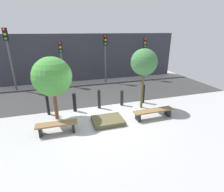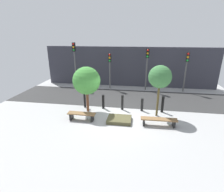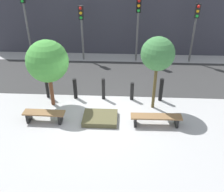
{
  "view_description": "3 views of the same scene",
  "coord_description": "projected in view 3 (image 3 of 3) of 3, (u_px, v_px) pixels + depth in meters",
  "views": [
    {
      "loc": [
        -1.89,
        -7.23,
        3.99
      ],
      "look_at": [
        0.2,
        -0.43,
        1.29
      ],
      "focal_mm": 28.0,
      "sensor_mm": 36.0,
      "label": 1
    },
    {
      "loc": [
        1.0,
        -9.54,
        4.79
      ],
      "look_at": [
        -0.53,
        0.2,
        1.31
      ],
      "focal_mm": 28.0,
      "sensor_mm": 36.0,
      "label": 2
    },
    {
      "loc": [
        0.91,
        -8.63,
        6.01
      ],
      "look_at": [
        0.45,
        0.1,
        0.84
      ],
      "focal_mm": 40.0,
      "sensor_mm": 36.0,
      "label": 3
    }
  ],
  "objects": [
    {
      "name": "ground_plane",
      "position": [
        101.0,
        114.0,
        10.52
      ],
      "size": [
        18.0,
        18.0,
        0.0
      ],
      "primitive_type": "plane",
      "color": "#A2A2A2"
    },
    {
      "name": "road_strip",
      "position": [
        107.0,
        76.0,
        13.61
      ],
      "size": [
        18.0,
        4.17,
        0.01
      ],
      "primitive_type": "cube",
      "color": "#313131",
      "rests_on": "ground"
    },
    {
      "name": "building_facade",
      "position": [
        111.0,
        24.0,
        15.84
      ],
      "size": [
        16.2,
        0.5,
        3.73
      ],
      "primitive_type": "cube",
      "color": "#33333D",
      "rests_on": "ground"
    },
    {
      "name": "bench_left",
      "position": [
        44.0,
        115.0,
        9.91
      ],
      "size": [
        1.65,
        0.45,
        0.45
      ],
      "rotation": [
        0.0,
        0.0,
        -0.02
      ],
      "color": "black",
      "rests_on": "ground"
    },
    {
      "name": "bench_right",
      "position": [
        156.0,
        118.0,
        9.71
      ],
      "size": [
        1.99,
        0.45,
        0.43
      ],
      "rotation": [
        0.0,
        0.0,
        0.02
      ],
      "color": "black",
      "rests_on": "ground"
    },
    {
      "name": "planter_bed",
      "position": [
        100.0,
        118.0,
        10.1
      ],
      "size": [
        1.38,
        1.08,
        0.2
      ],
      "primitive_type": "cube",
      "color": "#4C482E",
      "rests_on": "ground"
    },
    {
      "name": "tree_behind_left_bench",
      "position": [
        47.0,
        61.0,
        10.13
      ],
      "size": [
        1.74,
        1.74,
        2.94
      ],
      "color": "brown",
      "rests_on": "ground"
    },
    {
      "name": "tree_behind_right_bench",
      "position": [
        158.0,
        54.0,
        9.73
      ],
      "size": [
        1.34,
        1.34,
        3.15
      ],
      "color": "#4E4222",
      "rests_on": "ground"
    },
    {
      "name": "bollard_far_left",
      "position": [
        47.0,
        88.0,
        11.46
      ],
      "size": [
        0.14,
        0.14,
        1.0
      ],
      "primitive_type": "cylinder",
      "color": "black",
      "rests_on": "ground"
    },
    {
      "name": "bollard_left",
      "position": [
        75.0,
        89.0,
        11.42
      ],
      "size": [
        0.18,
        0.18,
        0.97
      ],
      "primitive_type": "cylinder",
      "color": "black",
      "rests_on": "ground"
    },
    {
      "name": "bollard_center",
      "position": [
        103.0,
        89.0,
        11.34
      ],
      "size": [
        0.16,
        0.16,
        1.03
      ],
      "primitive_type": "cylinder",
      "color": "black",
      "rests_on": "ground"
    },
    {
      "name": "bollard_right",
      "position": [
        132.0,
        91.0,
        11.33
      ],
      "size": [
        0.17,
        0.17,
        0.85
      ],
      "primitive_type": "cylinder",
      "color": "black",
      "rests_on": "ground"
    },
    {
      "name": "bollard_far_right",
      "position": [
        161.0,
        90.0,
        11.21
      ],
      "size": [
        0.18,
        0.18,
        1.08
      ],
      "primitive_type": "cylinder",
      "color": "black",
      "rests_on": "ground"
    },
    {
      "name": "traffic_light_west",
      "position": [
        25.0,
        13.0,
        14.43
      ],
      "size": [
        0.28,
        0.27,
        4.12
      ],
      "color": "#5A5A5A",
      "rests_on": "ground"
    },
    {
      "name": "traffic_light_mid_west",
      "position": [
        82.0,
        23.0,
        14.57
      ],
      "size": [
        0.28,
        0.27,
        3.24
      ],
      "color": "#5B5B5B",
      "rests_on": "ground"
    },
    {
      "name": "traffic_light_mid_east",
      "position": [
        138.0,
        19.0,
        14.28
      ],
      "size": [
        0.28,
        0.27,
        3.67
      ],
      "color": "#535353",
      "rests_on": "ground"
    },
    {
      "name": "traffic_light_east",
      "position": [
        195.0,
        23.0,
        14.22
      ],
      "size": [
        0.28,
        0.27,
        3.41
      ],
      "color": "#4F4F4F",
      "rests_on": "ground"
    }
  ]
}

